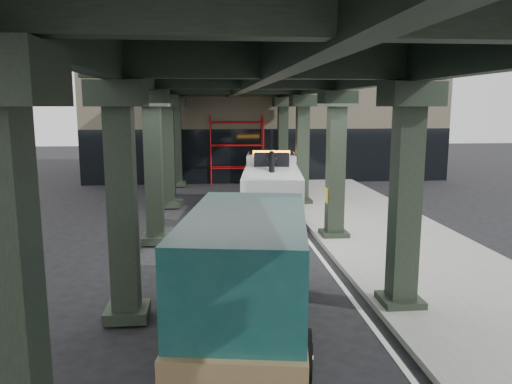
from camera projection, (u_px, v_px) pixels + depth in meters
ground at (265, 259)px, 14.89m from camera, size 90.00×90.00×0.00m
sidewalk at (387, 236)px, 17.26m from camera, size 5.00×40.00×0.15m
lane_stripe at (308, 240)px, 17.01m from camera, size 0.12×38.00×0.01m
viaduct at (246, 76)px, 15.89m from camera, size 7.40×32.00×6.40m
building at (261, 114)px, 34.02m from camera, size 22.00×10.00×8.00m
scaffolding at (237, 148)px, 28.90m from camera, size 3.08×0.88×4.00m
tow_truck at (271, 182)px, 21.49m from camera, size 3.11×8.19×2.62m
towed_van at (248, 266)px, 10.05m from camera, size 3.28×6.39×2.48m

